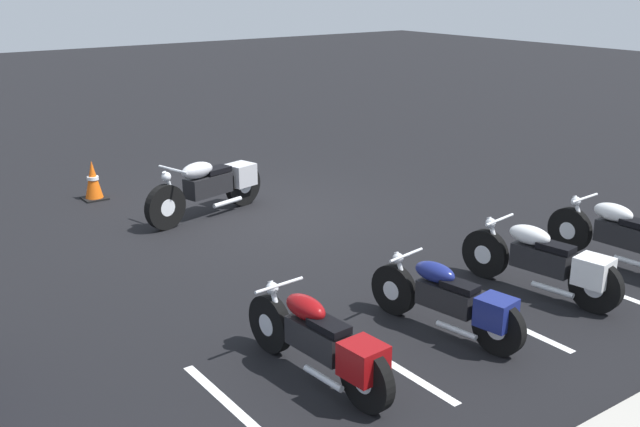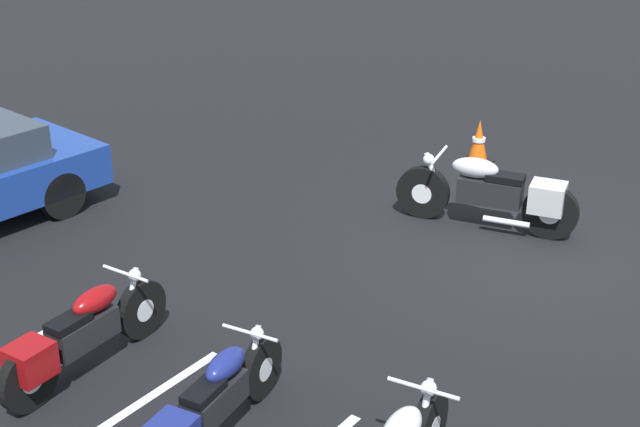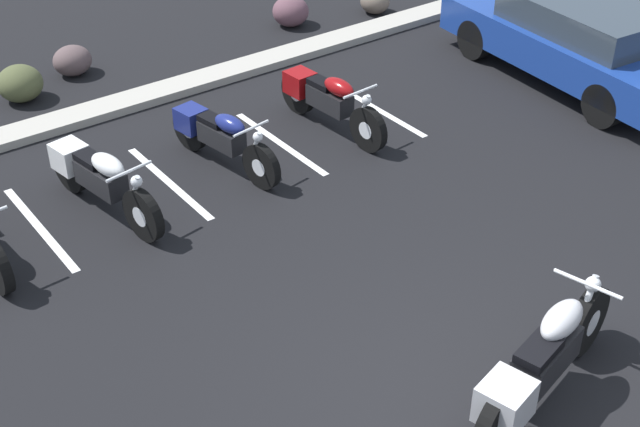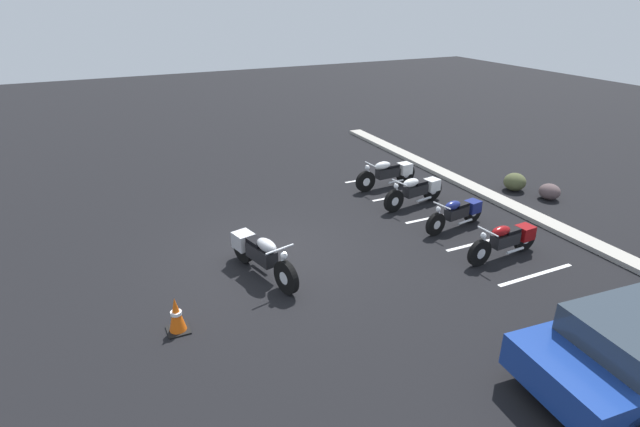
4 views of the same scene
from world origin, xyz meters
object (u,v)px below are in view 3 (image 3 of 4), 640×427
at_px(parked_bike_1, 98,178).
at_px(landscape_rock_1, 291,11).
at_px(car_blue, 578,37).
at_px(landscape_rock_2, 375,1).
at_px(parked_bike_2, 219,136).
at_px(landscape_rock_0, 72,61).
at_px(landscape_rock_3, 20,83).
at_px(motorcycle_silver_featured, 542,363).
at_px(parked_bike_3, 327,99).

distance_m(parked_bike_1, landscape_rock_1, 6.23).
relative_size(car_blue, landscape_rock_2, 8.00).
bearing_deg(parked_bike_1, parked_bike_2, 83.47).
height_order(landscape_rock_0, landscape_rock_3, landscape_rock_3).
xyz_separation_m(parked_bike_2, landscape_rock_1, (3.49, 3.37, -0.16)).
bearing_deg(car_blue, parked_bike_1, 87.61).
distance_m(motorcycle_silver_featured, parked_bike_1, 5.59).
distance_m(parked_bike_1, parked_bike_3, 3.43).
distance_m(parked_bike_1, landscape_rock_3, 3.45).
relative_size(parked_bike_1, parked_bike_3, 1.02).
bearing_deg(parked_bike_3, car_blue, 72.18).
relative_size(parked_bike_3, landscape_rock_0, 3.41).
height_order(motorcycle_silver_featured, landscape_rock_1, motorcycle_silver_featured).
distance_m(landscape_rock_0, landscape_rock_2, 5.51).
height_order(parked_bike_2, landscape_rock_1, parked_bike_2).
distance_m(parked_bike_1, landscape_rock_0, 4.04).
distance_m(car_blue, landscape_rock_1, 4.95).
bearing_deg(parked_bike_3, motorcycle_silver_featured, -21.29).
xyz_separation_m(motorcycle_silver_featured, landscape_rock_0, (-0.46, 9.12, -0.27)).
xyz_separation_m(parked_bike_1, car_blue, (7.45, -0.93, 0.23)).
xyz_separation_m(motorcycle_silver_featured, parked_bike_2, (-0.06, 5.38, -0.08)).
xyz_separation_m(parked_bike_1, landscape_rock_1, (5.19, 3.45, -0.19)).
bearing_deg(landscape_rock_1, parked_bike_2, -135.96).
height_order(motorcycle_silver_featured, car_blue, car_blue).
bearing_deg(parked_bike_1, car_blue, 73.78).
bearing_deg(landscape_rock_0, landscape_rock_3, -158.14).
relative_size(landscape_rock_0, landscape_rock_3, 0.92).
height_order(parked_bike_2, landscape_rock_3, parked_bike_2).
bearing_deg(landscape_rock_3, landscape_rock_1, 0.25).
height_order(motorcycle_silver_featured, parked_bike_1, motorcycle_silver_featured).
bearing_deg(motorcycle_silver_featured, landscape_rock_2, 45.08).
xyz_separation_m(parked_bike_1, landscape_rock_0, (1.30, 3.82, -0.22)).
height_order(parked_bike_3, landscape_rock_3, parked_bike_3).
height_order(motorcycle_silver_featured, parked_bike_2, motorcycle_silver_featured).
distance_m(parked_bike_1, landscape_rock_2, 7.41).
distance_m(landscape_rock_1, landscape_rock_2, 1.62).
height_order(landscape_rock_0, landscape_rock_1, landscape_rock_1).
bearing_deg(landscape_rock_2, parked_bike_2, -149.62).
bearing_deg(landscape_rock_2, landscape_rock_1, 165.37).
bearing_deg(car_blue, motorcycle_silver_featured, 132.23).
xyz_separation_m(parked_bike_2, parked_bike_3, (1.73, -0.02, 0.02)).
distance_m(motorcycle_silver_featured, landscape_rock_3, 8.85).
bearing_deg(landscape_rock_2, parked_bike_1, -155.77).
relative_size(parked_bike_1, landscape_rock_3, 3.23).
xyz_separation_m(motorcycle_silver_featured, landscape_rock_3, (-1.44, 8.73, -0.23)).
xyz_separation_m(parked_bike_1, parked_bike_3, (3.43, 0.06, -0.01)).
height_order(parked_bike_3, landscape_rock_1, parked_bike_3).
height_order(car_blue, landscape_rock_3, car_blue).
xyz_separation_m(motorcycle_silver_featured, car_blue, (5.69, 4.37, 0.18)).
height_order(parked_bike_3, landscape_rock_2, parked_bike_3).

